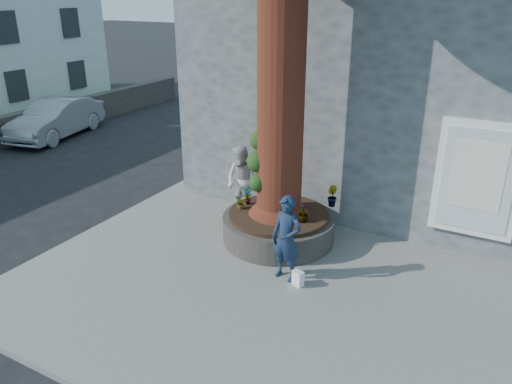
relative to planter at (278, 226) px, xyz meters
The scene contains 13 objects.
ground 2.19m from the planter, 111.80° to the right, with size 120.00×120.00×0.00m, color black.
pavement 1.27m from the planter, 55.01° to the right, with size 9.00×8.00×0.12m, color slate.
yellow_line 4.00m from the planter, 165.44° to the right, with size 0.10×30.00×0.01m, color yellow.
stone_shop 6.12m from the planter, 71.86° to the left, with size 10.30×8.30×6.30m.
planter is the anchor object (origin of this frame).
man 1.58m from the planter, 58.52° to the right, with size 0.57×0.38×1.58m, color #17263F.
woman 1.58m from the planter, 150.59° to the left, with size 0.78×0.61×1.61m, color beige.
shopping_bag 1.78m from the planter, 52.42° to the right, with size 0.20×0.12×0.28m, color white.
car_silver 11.17m from the planter, 161.73° to the left, with size 1.42×4.06×1.34m, color #93959A.
plant_a 0.93m from the planter, behind, with size 0.20×0.14×0.39m, color gray.
plant_b 1.29m from the planter, 46.24° to the left, with size 0.24×0.23×0.44m, color gray.
plant_c 0.79m from the planter, 13.48° to the right, with size 0.20×0.20×0.36m, color gray.
plant_d 0.92m from the planter, 165.11° to the right, with size 0.24×0.21×0.27m, color gray.
Camera 1 is at (4.86, -6.34, 4.96)m, focal length 35.00 mm.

